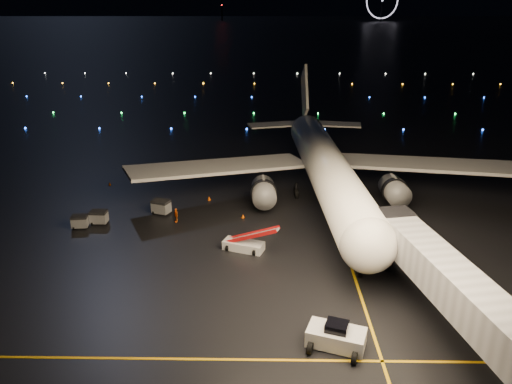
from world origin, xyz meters
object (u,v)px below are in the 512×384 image
at_px(airliner, 324,140).
at_px(belt_loader, 243,237).
at_px(pushback_tug, 336,334).
at_px(baggage_cart_1, 99,217).
at_px(crew_c, 176,215).
at_px(baggage_cart_0, 161,207).
at_px(baggage_cart_2, 80,222).

distance_m(airliner, belt_loader, 21.18).
relative_size(pushback_tug, baggage_cart_1, 2.28).
relative_size(airliner, crew_c, 30.17).
bearing_deg(crew_c, baggage_cart_1, -111.16).
bearing_deg(belt_loader, airliner, 79.18).
xyz_separation_m(pushback_tug, baggage_cart_0, (-18.48, 25.57, -0.15)).
bearing_deg(pushback_tug, baggage_cart_1, 157.49).
bearing_deg(belt_loader, crew_c, 159.11).
distance_m(belt_loader, baggage_cart_1, 18.77).
relative_size(crew_c, baggage_cart_1, 0.91).
bearing_deg(pushback_tug, belt_loader, 134.99).
height_order(airliner, pushback_tug, airliner).
xyz_separation_m(belt_loader, baggage_cart_2, (-19.46, 5.28, -0.76)).
height_order(pushback_tug, baggage_cart_2, pushback_tug).
xyz_separation_m(belt_loader, baggage_cart_1, (-17.59, 6.51, -0.72)).
xyz_separation_m(pushback_tug, belt_loader, (-7.76, 15.91, 0.49)).
relative_size(baggage_cart_0, baggage_cart_1, 1.09).
bearing_deg(crew_c, baggage_cart_2, -105.49).
bearing_deg(baggage_cart_1, baggage_cart_0, 26.05).
bearing_deg(airliner, baggage_cart_2, -160.50).
relative_size(baggage_cart_1, baggage_cart_2, 1.06).
bearing_deg(baggage_cart_0, airliner, 42.53).
distance_m(crew_c, baggage_cart_1, 9.18).
height_order(baggage_cart_1, baggage_cart_2, baggage_cart_1).
bearing_deg(airliner, baggage_cart_1, -161.31).
xyz_separation_m(pushback_tug, baggage_cart_1, (-25.35, 22.42, -0.23)).
relative_size(pushback_tug, belt_loader, 0.69).
xyz_separation_m(crew_c, baggage_cart_1, (-9.16, -0.63, -0.06)).
xyz_separation_m(pushback_tug, crew_c, (-16.19, 23.05, -0.16)).
xyz_separation_m(airliner, belt_loader, (-10.22, -17.56, -5.99)).
bearing_deg(pushback_tug, airliner, 104.78).
distance_m(pushback_tug, baggage_cart_1, 33.85).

